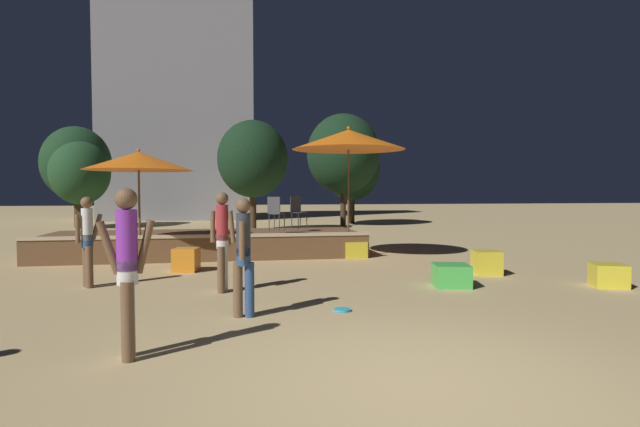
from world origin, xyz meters
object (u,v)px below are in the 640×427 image
at_px(frisbee_disc, 342,310).
at_px(background_tree_3, 352,170).
at_px(person_2, 222,238).
at_px(bistro_chair_0, 275,210).
at_px(person_1, 127,266).
at_px(background_tree_4, 76,163).
at_px(patio_umbrella_0, 348,140).
at_px(person_0, 87,239).
at_px(cube_seat_2, 451,275).
at_px(patio_umbrella_1, 139,161).
at_px(cube_seat_0, 186,260).
at_px(cube_seat_4, 354,249).
at_px(person_4, 244,254).
at_px(background_tree_2, 80,173).
at_px(cube_seat_1, 608,275).
at_px(background_tree_0, 253,159).
at_px(background_tree_1, 343,154).
at_px(cube_seat_3, 487,263).
at_px(bistro_chair_1, 297,209).

height_order(frisbee_disc, background_tree_3, background_tree_3).
distance_m(person_2, bistro_chair_0, 4.71).
height_order(person_1, background_tree_4, background_tree_4).
xyz_separation_m(patio_umbrella_0, background_tree_4, (-10.13, 12.94, 0.01)).
bearing_deg(person_1, person_0, -168.24).
bearing_deg(cube_seat_2, frisbee_disc, -148.20).
bearing_deg(patio_umbrella_1, cube_seat_0, -50.11).
height_order(cube_seat_4, person_2, person_2).
bearing_deg(frisbee_disc, background_tree_3, 75.56).
bearing_deg(bistro_chair_0, cube_seat_2, 152.30).
bearing_deg(person_4, person_2, 108.33).
bearing_deg(person_0, background_tree_2, -15.65).
bearing_deg(background_tree_3, frisbee_disc, -104.44).
height_order(patio_umbrella_0, cube_seat_1, patio_umbrella_0).
bearing_deg(background_tree_0, background_tree_1, 31.36).
relative_size(cube_seat_3, background_tree_0, 0.13).
bearing_deg(cube_seat_4, cube_seat_0, -159.09).
bearing_deg(background_tree_3, person_0, -118.62).
xyz_separation_m(cube_seat_4, bistro_chair_0, (-2.01, 0.54, 1.01)).
xyz_separation_m(patio_umbrella_1, cube_seat_1, (8.80, -4.58, -2.22)).
bearing_deg(bistro_chair_1, patio_umbrella_1, 171.09).
bearing_deg(background_tree_1, background_tree_4, 174.73).
distance_m(cube_seat_1, cube_seat_3, 2.20).
relative_size(background_tree_0, background_tree_2, 1.17).
distance_m(cube_seat_2, frisbee_disc, 2.77).
relative_size(patio_umbrella_1, background_tree_3, 0.61).
bearing_deg(patio_umbrella_0, cube_seat_3, -53.93).
bearing_deg(cube_seat_4, patio_umbrella_1, -178.23).
distance_m(person_2, background_tree_1, 16.87).
xyz_separation_m(patio_umbrella_0, bistro_chair_0, (-1.82, 0.64, -1.82)).
xyz_separation_m(frisbee_disc, background_tree_3, (4.89, 18.97, 2.85)).
bearing_deg(patio_umbrella_1, person_1, -81.41).
bearing_deg(cube_seat_1, person_1, -162.01).
relative_size(person_4, background_tree_2, 0.40).
bearing_deg(bistro_chair_0, cube_seat_1, 168.50).
height_order(cube_seat_3, bistro_chair_1, bistro_chair_1).
height_order(patio_umbrella_1, background_tree_3, background_tree_3).
distance_m(patio_umbrella_0, person_4, 6.68).
height_order(person_0, background_tree_1, background_tree_1).
xyz_separation_m(bistro_chair_1, background_tree_2, (-8.61, 10.63, 1.35)).
relative_size(frisbee_disc, background_tree_2, 0.06).
relative_size(cube_seat_2, person_0, 0.46).
xyz_separation_m(cube_seat_4, frisbee_disc, (-1.62, -5.66, -0.19)).
bearing_deg(background_tree_3, background_tree_0, -140.87).
height_order(cube_seat_0, background_tree_4, background_tree_4).
xyz_separation_m(person_4, background_tree_0, (0.82, 14.62, 2.22)).
distance_m(cube_seat_0, cube_seat_2, 5.51).
distance_m(cube_seat_3, background_tree_3, 16.69).
distance_m(person_2, bistro_chair_1, 5.69).
bearing_deg(cube_seat_0, person_4, -75.22).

